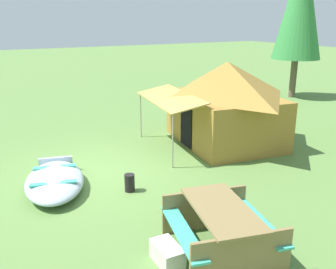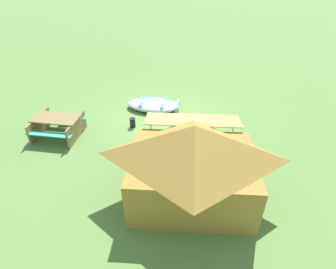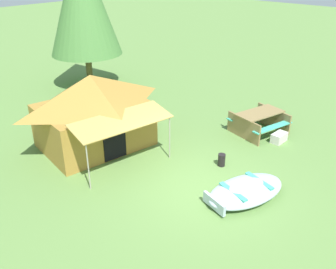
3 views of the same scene
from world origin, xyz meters
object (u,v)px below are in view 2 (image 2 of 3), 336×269
beached_rowboat (154,105)px  cooler_box (68,119)px  picnic_table (57,124)px  fuel_can (133,123)px  canvas_cabin_tent (193,162)px

beached_rowboat → cooler_box: size_ratio=4.30×
picnic_table → fuel_can: (-2.72, -0.35, -0.29)m
cooler_box → beached_rowboat: bearing=-166.5°
picnic_table → fuel_can: bearing=-172.8°
picnic_table → fuel_can: 2.75m
cooler_box → fuel_can: size_ratio=1.53×
canvas_cabin_tent → fuel_can: canvas_cabin_tent is taller
canvas_cabin_tent → picnic_table: size_ratio=2.04×
cooler_box → picnic_table: bearing=80.3°
beached_rowboat → fuel_can: beached_rowboat is taller
beached_rowboat → picnic_table: 4.00m
beached_rowboat → picnic_table: bearing=25.4°
canvas_cabin_tent → fuel_can: size_ratio=10.62×
beached_rowboat → cooler_box: 3.55m
canvas_cabin_tent → picnic_table: bearing=-38.2°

